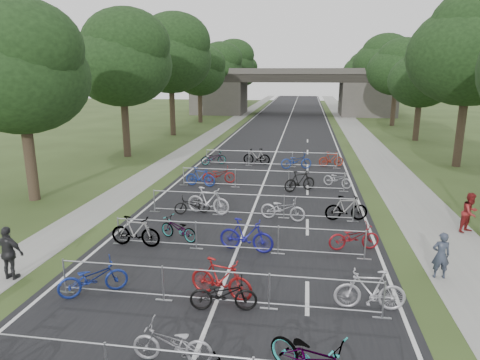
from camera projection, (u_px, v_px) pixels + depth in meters
The scene contains 48 objects.
road at pixel (286, 126), 53.24m from camera, with size 11.00×140.00×0.01m, color black.
sidewalk_right at pixel (352, 127), 52.06m from camera, with size 3.00×140.00×0.01m, color gray.
sidewalk_left at pixel (227, 125), 54.35m from camera, with size 2.00×140.00×0.01m, color gray.
lane_markings at pixel (286, 126), 53.24m from camera, with size 0.12×140.00×0.00m, color silver.
overpass_bridge at pixel (292, 92), 66.75m from camera, with size 31.00×8.00×7.05m.
tree_left_0 at pixel (20, 72), 20.68m from camera, with size 6.72×6.72×10.25m.
tree_left_1 at pixel (122, 61), 31.98m from camera, with size 7.56×7.56×11.53m.
tree_right_1 at pixel (473, 50), 28.22m from camera, with size 8.18×8.18×12.47m.
tree_left_2 at pixel (171, 55), 43.28m from camera, with size 8.40×8.40×12.81m.
tree_right_2 at pixel (423, 78), 40.20m from camera, with size 6.16×6.16×9.39m.
tree_left_3 at pixel (200, 72), 55.18m from camera, with size 6.72×6.72×10.25m.
tree_right_3 at pixel (398, 68), 51.46m from camera, with size 7.17×7.17×10.93m.
tree_left_4 at pixel (219, 67), 66.48m from camera, with size 7.56×7.56×11.53m.
tree_right_4 at pixel (382, 62), 62.72m from camera, with size 8.18×8.18×12.47m.
tree_left_5 at pixel (232, 63), 77.78m from camera, with size 8.40×8.40×12.81m.
tree_right_5 at pixel (370, 75), 74.70m from camera, with size 6.16×6.16×9.39m.
tree_left_6 at pixel (241, 72), 89.68m from camera, with size 6.72×6.72×10.25m.
tree_right_6 at pixel (362, 70), 85.96m from camera, with size 7.17×7.17×10.93m.
barrier_row_2 at pixel (215, 288), 12.09m from camera, with size 9.70×0.08×1.10m.
barrier_row_3 at pixel (237, 238), 15.74m from camera, with size 9.70×0.08×1.10m.
barrier_row_4 at pixel (250, 205), 19.57m from camera, with size 9.70×0.08×1.10m.
barrier_row_5 at pixel (262, 179), 24.36m from camera, with size 9.70×0.08×1.10m.
barrier_row_6 at pixel (270, 159), 30.11m from camera, with size 9.70×0.08×1.10m.
bike_5 at pixel (172, 344), 9.67m from camera, with size 0.65×1.87×0.98m, color #99989F.
bike_7 at pixel (312, 358), 9.08m from camera, with size 0.75×2.16×1.14m, color #9DA0A5.
bike_8 at pixel (93, 278), 12.68m from camera, with size 0.70×2.02×1.06m, color navy.
bike_9 at pixel (221, 279), 12.49m from camera, with size 0.56×2.00×1.20m, color maroon.
bike_10 at pixel (223, 294), 11.84m from camera, with size 0.66×1.88×0.99m, color black.
bike_11 at pixel (370, 290), 11.84m from camera, with size 0.56×1.98×1.19m, color #AFADB5.
bike_12 at pixel (135, 232), 16.22m from camera, with size 0.56×1.97×1.18m, color #9DA0A5.
bike_13 at pixel (178, 229), 16.84m from camera, with size 0.62×1.77×0.93m, color #9DA0A5.
bike_14 at pixel (246, 235), 15.74m from camera, with size 0.59×2.08×1.25m, color navy.
bike_15 at pixel (354, 237), 15.91m from camera, with size 0.67×1.92×1.01m, color maroon.
bike_16 at pixel (192, 205), 19.98m from camera, with size 0.59×1.68×0.88m, color black.
bike_17 at pixel (208, 201), 19.97m from camera, with size 0.59×2.10×1.26m, color silver.
bike_18 at pixel (283, 209), 19.13m from camera, with size 0.71×2.03×1.07m, color #A5A5AD.
bike_19 at pixel (346, 208), 19.05m from camera, with size 0.54×1.90×1.14m, color #9DA0A5.
bike_20 at pixel (200, 177), 24.83m from camera, with size 0.52×1.85×1.11m, color navy.
bike_21 at pixel (219, 175), 25.53m from camera, with size 0.68×1.94×1.02m, color maroon.
bike_22 at pixel (300, 181), 23.74m from camera, with size 0.55×1.95×1.17m, color black.
bike_23 at pixel (337, 179), 24.64m from camera, with size 0.62×1.79×0.94m, color #BBBBC3.
bike_24 at pixel (214, 158), 30.62m from camera, with size 0.65×1.86×0.98m, color #9DA0A5.
bike_25 at pixel (257, 157), 30.68m from camera, with size 0.54×1.93×1.16m, color #9DA0A5.
bike_26 at pixel (296, 161), 29.32m from camera, with size 0.73×2.10×1.10m, color navy.
bike_27 at pixel (331, 159), 30.04m from camera, with size 0.49×1.74×1.05m, color maroon.
pedestrian_a at pixel (441, 255), 13.66m from camera, with size 0.56×0.37×1.55m, color #2E3545.
pedestrian_b at pixel (470, 213), 17.59m from camera, with size 0.82×0.64×1.68m, color maroon.
pedestrian_c at pixel (9, 253), 13.56m from camera, with size 1.04×0.43×1.77m, color #262729.
Camera 1 is at (2.37, -3.54, 6.46)m, focal length 32.00 mm.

